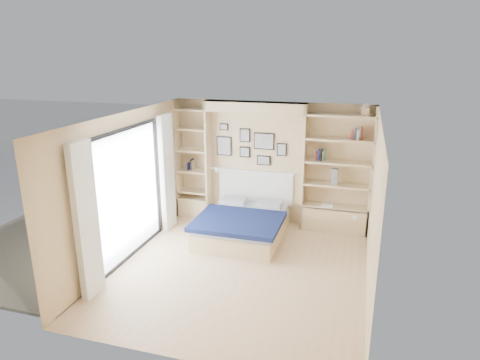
% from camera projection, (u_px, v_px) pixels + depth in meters
% --- Properties ---
extents(ground, '(4.50, 4.50, 0.00)m').
position_uv_depth(ground, '(240.00, 269.00, 7.04)').
color(ground, tan).
rests_on(ground, ground).
extents(room_shell, '(4.50, 4.50, 4.50)m').
position_uv_depth(room_shell, '(243.00, 179.00, 8.23)').
color(room_shell, '#D4B386').
rests_on(room_shell, ground).
extents(bed, '(1.58, 1.95, 1.07)m').
position_uv_depth(bed, '(243.00, 224.00, 8.21)').
color(bed, beige).
rests_on(bed, ground).
extents(photo_gallery, '(1.48, 0.02, 0.82)m').
position_uv_depth(photo_gallery, '(249.00, 145.00, 8.73)').
color(photo_gallery, black).
rests_on(photo_gallery, ground).
extents(reading_lamps, '(1.92, 0.12, 0.15)m').
position_uv_depth(reading_lamps, '(254.00, 172.00, 8.64)').
color(reading_lamps, silver).
rests_on(reading_lamps, ground).
extents(shelf_decor, '(3.62, 0.23, 2.03)m').
position_uv_depth(shelf_decor, '(325.00, 148.00, 8.16)').
color(shelf_decor, '#A51E1E').
rests_on(shelf_decor, ground).
extents(deck, '(3.20, 4.00, 0.05)m').
position_uv_depth(deck, '(56.00, 243.00, 8.01)').
color(deck, brown).
rests_on(deck, ground).
extents(deck_chair, '(0.67, 0.83, 0.72)m').
position_uv_depth(deck_chair, '(86.00, 224.00, 7.99)').
color(deck_chair, tan).
rests_on(deck_chair, ground).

